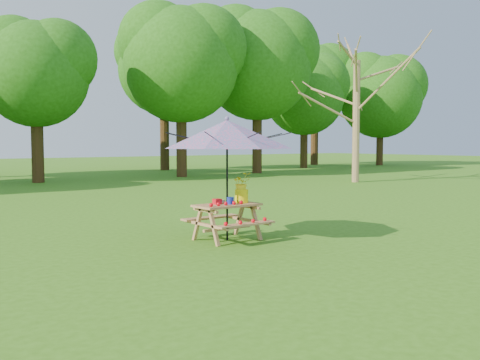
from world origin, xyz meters
TOP-DOWN VIEW (x-y plane):
  - treeline at (0.00, 22.00)m, footprint 60.00×12.00m
  - bare_tree at (8.43, 12.16)m, footprint 8.42×8.42m
  - picnic_table at (-4.85, 4.09)m, footprint 1.20×1.32m
  - patio_umbrella at (-4.85, 4.09)m, footprint 2.77×2.77m
  - produce_bins at (-4.90, 4.13)m, footprint 0.33×0.33m
  - tomatoes_row at (-5.00, 3.91)m, footprint 0.77×0.13m
  - flower_bucket at (-4.50, 4.10)m, footprint 0.38×0.34m

SIDE VIEW (x-z plane):
  - picnic_table at x=-4.85m, z-range -0.01..0.66m
  - tomatoes_row at x=-5.00m, z-range 0.67..0.74m
  - produce_bins at x=-4.90m, z-range 0.66..0.79m
  - flower_bucket at x=-4.50m, z-range 0.69..1.26m
  - patio_umbrella at x=-4.85m, z-range 0.81..3.09m
  - bare_tree at x=8.43m, z-range 1.36..14.09m
  - treeline at x=0.00m, z-range 0.00..16.00m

